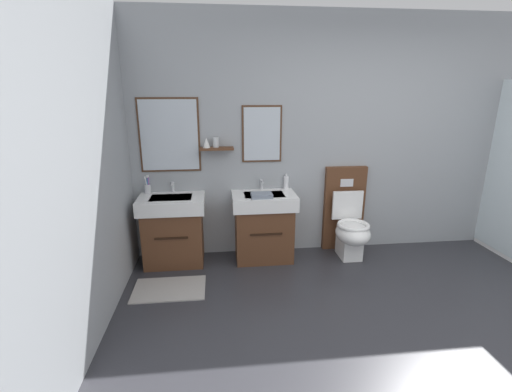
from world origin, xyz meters
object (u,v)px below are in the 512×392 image
at_px(toothbrush_cup, 148,188).
at_px(toilet, 348,223).
at_px(vanity_sink_right, 264,225).
at_px(folded_hand_towel, 262,195).
at_px(soap_dispenser, 286,182).
at_px(vanity_sink_left, 174,228).

bearing_deg(toothbrush_cup, toilet, -4.15).
distance_m(vanity_sink_right, folded_hand_towel, 0.41).
relative_size(toilet, soap_dispenser, 5.60).
distance_m(vanity_sink_left, vanity_sink_right, 0.99).
bearing_deg(vanity_sink_left, folded_hand_towel, -8.16).
relative_size(vanity_sink_left, soap_dispenser, 4.25).
xyz_separation_m(toilet, toothbrush_cup, (-2.23, 0.16, 0.44)).
bearing_deg(vanity_sink_right, toothbrush_cup, 172.84).
relative_size(toilet, folded_hand_towel, 4.55).
bearing_deg(vanity_sink_left, toothbrush_cup, 149.35).
bearing_deg(soap_dispenser, toothbrush_cup, -179.64).
height_order(toilet, toothbrush_cup, toilet).
distance_m(soap_dispenser, folded_hand_towel, 0.44).
xyz_separation_m(vanity_sink_left, vanity_sink_right, (0.99, 0.00, 0.00)).
bearing_deg(vanity_sink_right, soap_dispenser, 31.18).
height_order(vanity_sink_right, folded_hand_towel, folded_hand_towel).
height_order(vanity_sink_left, vanity_sink_right, same).
bearing_deg(folded_hand_towel, soap_dispenser, 43.78).
relative_size(soap_dispenser, folded_hand_towel, 0.81).
height_order(vanity_sink_left, toothbrush_cup, toothbrush_cup).
xyz_separation_m(vanity_sink_right, folded_hand_towel, (-0.04, -0.14, 0.38)).
bearing_deg(soap_dispenser, vanity_sink_right, -148.82).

